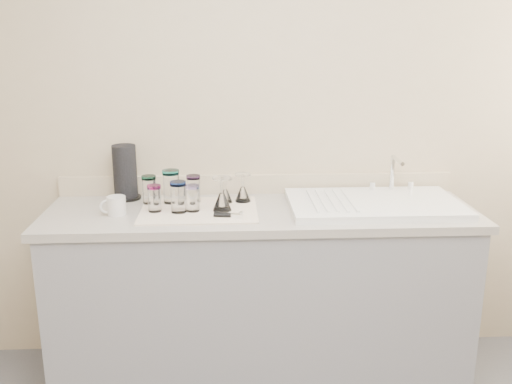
{
  "coord_description": "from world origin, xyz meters",
  "views": [
    {
      "loc": [
        -0.16,
        -1.41,
        1.72
      ],
      "look_at": [
        -0.03,
        1.15,
        1.0
      ],
      "focal_mm": 40.0,
      "sensor_mm": 36.0,
      "label": 1
    }
  ],
  "objects": [
    {
      "name": "tumbler_purple",
      "position": [
        -0.33,
        1.31,
        0.98
      ],
      "size": [
        0.07,
        0.07,
        0.14
      ],
      "color": "white",
      "rests_on": "dish_towel"
    },
    {
      "name": "white_mug",
      "position": [
        -0.68,
        1.15,
        0.94
      ],
      "size": [
        0.13,
        0.11,
        0.09
      ],
      "color": "silver",
      "rests_on": "counter_unit"
    },
    {
      "name": "goblet_back_right",
      "position": [
        -0.08,
        1.31,
        0.96
      ],
      "size": [
        0.08,
        0.08,
        0.14
      ],
      "color": "white",
      "rests_on": "dish_towel"
    },
    {
      "name": "tumbler_teal",
      "position": [
        -0.54,
        1.3,
        0.98
      ],
      "size": [
        0.07,
        0.07,
        0.14
      ],
      "color": "white",
      "rests_on": "dish_towel"
    },
    {
      "name": "counter_unit",
      "position": [
        0.0,
        1.2,
        0.45
      ],
      "size": [
        2.06,
        0.62,
        0.9
      ],
      "color": "gray",
      "rests_on": "ground"
    },
    {
      "name": "dish_towel",
      "position": [
        -0.3,
        1.19,
        0.9
      ],
      "size": [
        0.55,
        0.42,
        0.01
      ],
      "primitive_type": "cube",
      "color": "white",
      "rests_on": "counter_unit"
    },
    {
      "name": "tumbler_cyan",
      "position": [
        -0.44,
        1.31,
        0.99
      ],
      "size": [
        0.08,
        0.08,
        0.16
      ],
      "color": "white",
      "rests_on": "dish_towel"
    },
    {
      "name": "goblet_front_left",
      "position": [
        -0.19,
        1.17,
        0.96
      ],
      "size": [
        0.09,
        0.09,
        0.16
      ],
      "color": "white",
      "rests_on": "dish_towel"
    },
    {
      "name": "can_opener",
      "position": [
        -0.16,
        1.06,
        0.92
      ],
      "size": [
        0.14,
        0.08,
        0.02
      ],
      "color": "silver",
      "rests_on": "dish_towel"
    },
    {
      "name": "tumbler_blue",
      "position": [
        -0.39,
        1.15,
        0.98
      ],
      "size": [
        0.07,
        0.07,
        0.15
      ],
      "color": "white",
      "rests_on": "dish_towel"
    },
    {
      "name": "goblet_back_left",
      "position": [
        -0.17,
        1.3,
        0.95
      ],
      "size": [
        0.07,
        0.07,
        0.12
      ],
      "color": "white",
      "rests_on": "dish_towel"
    },
    {
      "name": "paper_towel_roll",
      "position": [
        -0.68,
        1.42,
        1.04
      ],
      "size": [
        0.15,
        0.15,
        0.28
      ],
      "color": "black",
      "rests_on": "counter_unit"
    },
    {
      "name": "sink_unit",
      "position": [
        0.55,
        1.2,
        0.92
      ],
      "size": [
        0.82,
        0.5,
        0.22
      ],
      "color": "white",
      "rests_on": "counter_unit"
    },
    {
      "name": "tumbler_magenta",
      "position": [
        -0.5,
        1.17,
        0.97
      ],
      "size": [
        0.06,
        0.06,
        0.13
      ],
      "color": "white",
      "rests_on": "dish_towel"
    },
    {
      "name": "tumbler_lavender",
      "position": [
        -0.32,
        1.16,
        0.97
      ],
      "size": [
        0.06,
        0.06,
        0.13
      ],
      "color": "white",
      "rests_on": "dish_towel"
    },
    {
      "name": "room_envelope",
      "position": [
        0.0,
        0.0,
        1.56
      ],
      "size": [
        3.54,
        3.5,
        2.52
      ],
      "color": "#57585D",
      "rests_on": "ground"
    }
  ]
}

